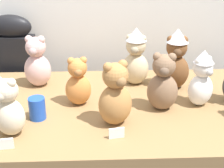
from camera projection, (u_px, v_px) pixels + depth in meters
The scene contains 13 objects.
display_table at pixel (112, 160), 1.95m from camera, with size 1.73×0.94×0.72m, color olive.
instrument_case at pixel (18, 89), 2.40m from camera, with size 0.29×0.16×1.07m.
teddy_bear_mocha at pixel (163, 84), 1.70m from camera, with size 0.17×0.15×0.30m.
teddy_bear_ginger at pixel (78, 83), 1.76m from camera, with size 0.15×0.13×0.26m.
teddy_bear_sand at pixel (136, 57), 1.98m from camera, with size 0.18×0.17×0.34m.
teddy_bear_cream at pixel (8, 109), 1.49m from camera, with size 0.18×0.16×0.28m.
teddy_bear_chestnut at pixel (176, 60), 1.93m from camera, with size 0.18×0.16×0.35m.
teddy_bear_snow at pixel (202, 79), 1.74m from camera, with size 0.17×0.17×0.30m.
teddy_bear_blush at pixel (37, 63), 1.96m from camera, with size 0.17×0.15×0.30m.
teddy_bear_caramel at pixel (115, 96), 1.57m from camera, with size 0.20×0.19×0.32m.
party_cup_blue at pixel (37, 108), 1.65m from camera, with size 0.08×0.08×0.11m, color blue.
name_card_front_left at pixel (117, 133), 1.51m from camera, with size 0.07×0.01×0.05m, color white.
name_card_front_middle at pixel (5, 144), 1.43m from camera, with size 0.07×0.01×0.05m, color white.
Camera 1 is at (-0.06, -1.34, 1.57)m, focal length 54.78 mm.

